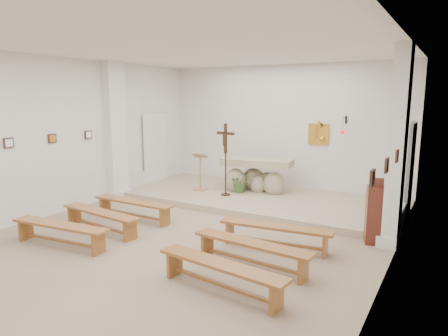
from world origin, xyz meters
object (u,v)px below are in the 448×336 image
Objects in this scene: crucifix_stand at (225,154)px; donation_pedestal at (375,215)px; bench_right_front at (275,231)px; bench_right_third at (221,270)px; bench_left_second at (100,216)px; bench_right_second at (252,248)px; altar at (256,177)px; bench_left_front at (133,205)px; bench_left_third at (60,229)px; lectern at (200,171)px.

crucifix_stand is 1.51× the size of donation_pedestal.
bench_right_front and bench_right_third have the same top height.
bench_right_third is (3.32, -0.93, 0.00)m from bench_left_second.
crucifix_stand reaches higher than donation_pedestal.
altar is at bearing 119.35° from bench_right_second.
altar is at bearing 117.23° from bench_right_third.
bench_right_third is at bearing -78.14° from altar.
altar is 0.96× the size of bench_right_second.
altar reaches higher than bench_left_second.
bench_left_third is at bearing -90.13° from bench_left_front.
bench_right_third is (0.00, -1.85, 0.00)m from bench_right_front.
crucifix_stand is (0.88, -0.16, 0.54)m from lectern.
bench_right_second is (0.00, -0.93, 0.00)m from bench_right_front.
crucifix_stand is at bearing -20.34° from lectern.
bench_left_front is at bearing -122.47° from altar.
lectern is 4.77m from bench_right_second.
bench_left_second is (-4.76, -2.08, -0.22)m from donation_pedestal.
donation_pedestal is 0.60× the size of bench_left_third.
bench_left_front is 0.99× the size of bench_left_second.
crucifix_stand reaches higher than bench_left_front.
donation_pedestal reaches higher than bench_right_second.
donation_pedestal is 0.60× the size of bench_right_third.
bench_left_second and bench_right_third have the same top height.
bench_left_third is (-0.04, -4.38, -0.35)m from lectern.
bench_left_front is at bearing -101.27° from lectern.
bench_left_front is at bearing 157.08° from bench_right_third.
bench_right_second and bench_left_third have the same top height.
bench_left_third is at bearing -173.76° from bench_right_third.
altar reaches higher than bench_right_third.
bench_right_third is at bearing -85.81° from bench_right_second.
bench_right_third is (0.00, -0.93, 0.00)m from bench_right_second.
bench_right_front is 1.85m from bench_right_third.
donation_pedestal is at bearing 70.62° from bench_right_third.
lectern is 5.48m from bench_right_third.
altar is at bearing 76.73° from bench_left_second.
lectern is 0.57× the size of crucifix_stand.
donation_pedestal is 4.90m from bench_left_front.
bench_left_second is 3.32m from bench_right_second.
donation_pedestal is 1.86m from bench_right_front.
donation_pedestal is at bearing -40.31° from altar.
altar is at bearing 66.54° from bench_left_front.
bench_right_front is (-1.44, -1.15, -0.22)m from donation_pedestal.
lectern reaches higher than bench_left_third.
bench_left_second is (-0.92, -3.30, -0.89)m from crucifix_stand.
crucifix_stand is 0.91× the size of bench_left_second.
bench_left_third and bench_right_third have the same top height.
donation_pedestal is (4.72, -1.37, -0.13)m from lectern.
altar is 5.41m from bench_right_third.
altar reaches higher than bench_left_third.
donation_pedestal reaches higher than bench_left_second.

